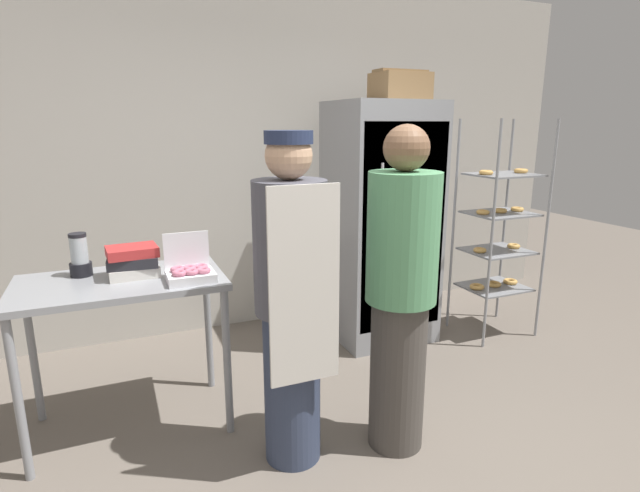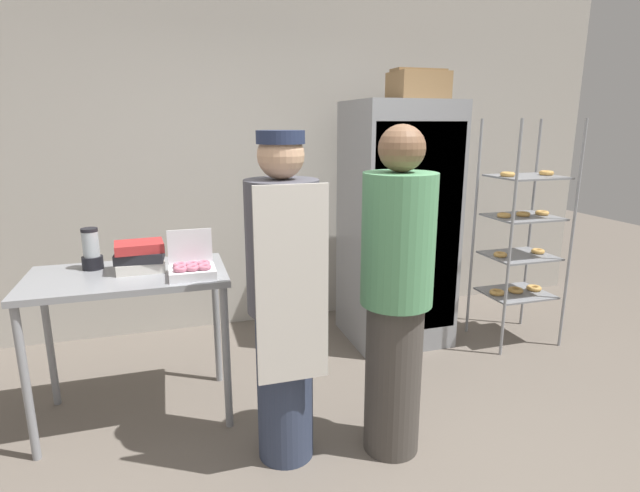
% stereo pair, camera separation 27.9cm
% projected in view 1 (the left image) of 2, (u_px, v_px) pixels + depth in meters
% --- Properties ---
extents(ground_plane, '(14.00, 14.00, 0.00)m').
position_uv_depth(ground_plane, '(385.00, 492.00, 2.41)').
color(ground_plane, '#6B6056').
extents(back_wall, '(6.40, 0.12, 2.90)m').
position_uv_depth(back_wall, '(246.00, 157.00, 4.22)').
color(back_wall, '#B7B2A8').
rests_on(back_wall, ground_plane).
extents(refrigerator, '(0.76, 0.74, 1.90)m').
position_uv_depth(refrigerator, '(381.00, 223.00, 4.01)').
color(refrigerator, gray).
rests_on(refrigerator, ground_plane).
extents(baking_rack, '(0.57, 0.48, 1.77)m').
position_uv_depth(baking_rack, '(498.00, 233.00, 4.09)').
color(baking_rack, '#93969B').
rests_on(baking_rack, ground_plane).
extents(prep_counter, '(1.10, 0.64, 0.90)m').
position_uv_depth(prep_counter, '(122.00, 299.00, 2.76)').
color(prep_counter, gray).
rests_on(prep_counter, ground_plane).
extents(donut_box, '(0.25, 0.21, 0.25)m').
position_uv_depth(donut_box, '(190.00, 272.00, 2.71)').
color(donut_box, white).
rests_on(donut_box, prep_counter).
extents(blender_pitcher, '(0.12, 0.12, 0.24)m').
position_uv_depth(blender_pitcher, '(80.00, 257.00, 2.78)').
color(blender_pitcher, black).
rests_on(blender_pitcher, prep_counter).
extents(binder_stack, '(0.28, 0.23, 0.17)m').
position_uv_depth(binder_stack, '(133.00, 261.00, 2.78)').
color(binder_stack, silver).
rests_on(binder_stack, prep_counter).
extents(cardboard_storage_box, '(0.40, 0.32, 0.22)m').
position_uv_depth(cardboard_storage_box, '(400.00, 86.00, 3.78)').
color(cardboard_storage_box, '#937047').
rests_on(cardboard_storage_box, refrigerator).
extents(person_baker, '(0.36, 0.38, 1.70)m').
position_uv_depth(person_baker, '(291.00, 299.00, 2.47)').
color(person_baker, '#333D56').
rests_on(person_baker, ground_plane).
extents(person_customer, '(0.37, 0.37, 1.73)m').
position_uv_depth(person_customer, '(401.00, 292.00, 2.58)').
color(person_customer, '#47423D').
rests_on(person_customer, ground_plane).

